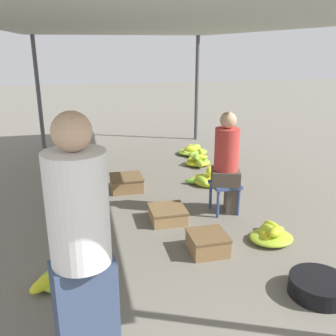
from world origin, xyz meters
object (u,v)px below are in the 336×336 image
Objects in this scene: stool at (225,189)px; banana_pile_right_1 at (198,161)px; crate_near at (126,183)px; crate_far at (168,214)px; basin_black at (319,287)px; banana_pile_left_2 at (79,160)px; banana_pile_right_2 at (271,234)px; banana_pile_left_1 at (67,277)px; banana_pile_right_0 at (209,179)px; banana_pile_right_3 at (193,151)px; vendor_seated at (227,162)px; crate_mid at (208,243)px; vendor_foreground at (81,247)px; banana_pile_left_0 at (69,171)px.

banana_pile_right_1 is (0.27, 1.93, -0.23)m from stool.
stool is at bearing -43.70° from crate_near.
crate_near is 1.09× the size of crate_far.
banana_pile_left_2 is at bearing 114.46° from basin_black.
banana_pile_right_2 is at bearing -73.57° from stool.
banana_pile_right_0 reaches higher than banana_pile_left_1.
banana_pile_right_2 is at bearing -92.56° from banana_pile_right_3.
stool reaches higher than banana_pile_right_2.
vendor_seated is 3.04× the size of crate_far.
banana_pile_right_1 reaches higher than banana_pile_right_3.
vendor_seated is 1.18m from crate_mid.
vendor_foreground is 3.74m from banana_pile_right_0.
banana_pile_right_2 reaches higher than crate_far.
banana_pile_right_2 is at bearing 85.81° from basin_black.
vendor_seated is 2.32m from banana_pile_left_1.
vendor_foreground is at bearing -171.31° from basin_black.
crate_near is at bearing 136.89° from vendor_seated.
vendor_foreground is 2.35× the size of banana_pile_right_0.
stool is 1.05m from crate_mid.
stool reaches higher than crate_near.
banana_pile_right_0 is at bearing 90.17° from basin_black.
vendor_foreground is at bearing -117.03° from banana_pile_right_1.
banana_pile_left_0 is at bearing 129.06° from banana_pile_right_2.
banana_pile_left_0 is (-1.97, 1.89, -0.58)m from vendor_seated.
banana_pile_left_0 is 0.80× the size of banana_pile_left_2.
banana_pile_left_1 is at bearing -172.49° from banana_pile_right_2.
crate_far is (1.19, -1.98, 0.00)m from banana_pile_left_0.
banana_pile_right_1 is 1.63m from crate_near.
crate_near is 1.20m from crate_far.
banana_pile_right_0 is 1.57× the size of crate_near.
banana_pile_right_0 is at bearing -98.31° from banana_pile_right_3.
vendor_foreground is 4.64m from banana_pile_left_2.
banana_pile_right_3 is (0.15, 3.44, -0.00)m from banana_pile_right_2.
banana_pile_right_3 is 3.63m from crate_mid.
banana_pile_left_2 is (0.16, 3.60, 0.02)m from banana_pile_left_1.
vendor_seated is 3.14m from banana_pile_left_2.
crate_mid is at bearing -73.42° from crate_far.
banana_pile_left_1 is at bearing -139.32° from crate_far.
banana_pile_right_1 is at bearing -99.85° from banana_pile_right_3.
crate_near is at bearing 178.85° from banana_pile_right_0.
vendor_foreground is 2.50m from banana_pile_right_2.
vendor_foreground reaches higher than banana_pile_right_1.
banana_pile_left_0 and banana_pile_right_2 have the same top height.
basin_black is 0.77× the size of banana_pile_right_3.
vendor_seated is at bearing -97.45° from banana_pile_right_1.
stool is 1.08m from banana_pile_right_0.
banana_pile_right_2 reaches higher than banana_pile_left_1.
crate_near is at bearing 114.37° from basin_black.
banana_pile_right_0 reaches higher than crate_near.
banana_pile_left_2 is 1.02× the size of banana_pile_right_2.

